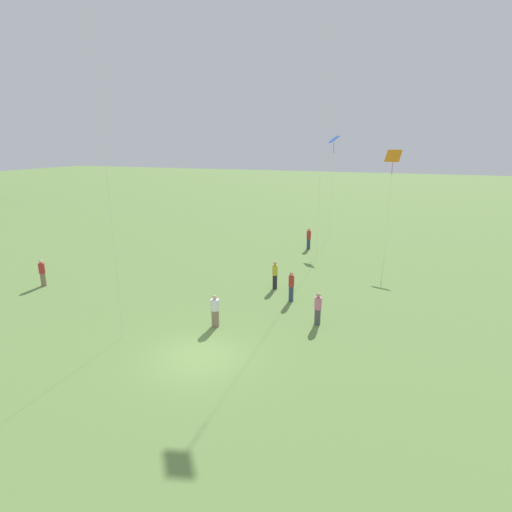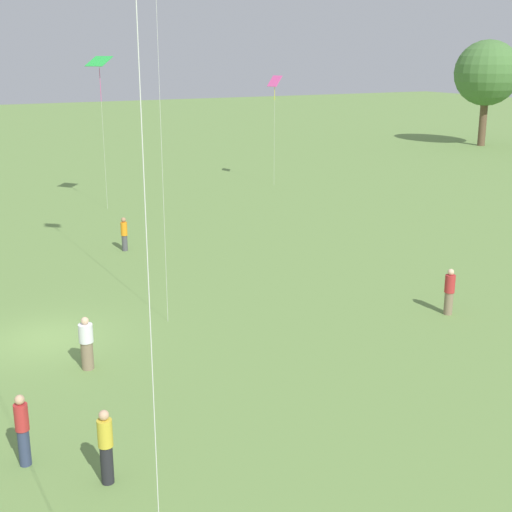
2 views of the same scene
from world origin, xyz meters
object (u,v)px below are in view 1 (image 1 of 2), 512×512
object	(u,v)px
person_5	(275,275)
kite_6	(393,158)
person_0	(318,309)
person_2	(42,273)
person_3	(291,286)
person_6	(215,311)
kite_4	(334,142)
person_4	(309,239)

from	to	relation	value
person_5	kite_6	world-z (taller)	kite_6
person_0	kite_6	world-z (taller)	kite_6
person_2	person_3	world-z (taller)	person_3
person_0	person_3	xyz separation A→B (m)	(2.61, 2.14, 0.07)
person_6	kite_6	bearing A→B (deg)	174.10
person_0	kite_4	world-z (taller)	kite_4
person_3	person_2	bearing A→B (deg)	-0.89
person_0	person_5	world-z (taller)	person_5
person_4	person_0	bearing A→B (deg)	-40.85
kite_6	person_3	bearing A→B (deg)	-49.32
person_2	kite_4	distance (m)	26.90
person_6	person_5	bearing A→B (deg)	-173.59
person_2	person_0	bearing A→B (deg)	-175.21
person_4	person_6	bearing A→B (deg)	-58.87
person_3	person_4	bearing A→B (deg)	-93.57
person_3	person_5	size ratio (longest dim) A/B	1.00
person_5	person_0	bearing A→B (deg)	37.79
kite_6	kite_4	bearing A→B (deg)	-159.38
person_3	kite_4	distance (m)	19.31
person_2	person_5	world-z (taller)	person_5
person_0	person_4	bearing A→B (deg)	-46.18
person_2	person_6	distance (m)	13.43
person_2	person_5	bearing A→B (deg)	-158.70
person_2	person_3	size ratio (longest dim) A/B	0.97
person_0	person_4	size ratio (longest dim) A/B	0.92
person_2	person_3	bearing A→B (deg)	-165.85
person_2	person_6	bearing A→B (deg)	176.60
person_2	person_5	xyz separation A→B (m)	(4.74, -14.56, 0.04)
person_0	kite_4	size ratio (longest dim) A/B	0.18
person_3	person_4	xyz separation A→B (m)	(12.31, 1.77, 0.02)
person_3	kite_6	bearing A→B (deg)	-122.10
person_2	kite_4	xyz separation A→B (m)	(20.54, -15.26, 8.30)
kite_6	person_0	bearing A→B (deg)	-38.52
person_0	person_3	bearing A→B (deg)	-21.55
person_2	kite_4	size ratio (longest dim) A/B	0.18
person_3	person_6	distance (m)	5.41
person_3	kite_4	world-z (taller)	kite_4
kite_4	person_0	bearing A→B (deg)	24.14
person_6	person_2	bearing A→B (deg)	-79.30
person_5	kite_4	bearing A→B (deg)	174.46
person_4	person_3	bearing A→B (deg)	-47.35
person_5	person_6	distance (m)	6.42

